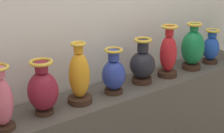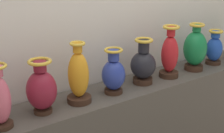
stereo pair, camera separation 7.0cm
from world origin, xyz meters
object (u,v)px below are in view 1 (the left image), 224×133
(vase_cobalt, at_px, (114,74))
(vase_emerald, at_px, (193,48))
(vase_rose, at_px, (1,101))
(vase_burgundy, at_px, (43,90))
(vase_onyx, at_px, (142,64))
(vase_crimson, at_px, (168,54))
(vase_sapphire, at_px, (211,48))
(vase_amber, at_px, (79,77))

(vase_cobalt, bearing_deg, vase_emerald, 0.01)
(vase_rose, relative_size, vase_burgundy, 1.09)
(vase_onyx, height_order, vase_emerald, vase_emerald)
(vase_burgundy, xyz_separation_m, vase_onyx, (0.80, 0.01, -0.01))
(vase_emerald, bearing_deg, vase_crimson, 179.25)
(vase_cobalt, bearing_deg, vase_crimson, 0.42)
(vase_emerald, bearing_deg, vase_sapphire, 1.61)
(vase_crimson, relative_size, vase_emerald, 1.05)
(vase_sapphire, bearing_deg, vase_amber, 179.92)
(vase_rose, relative_size, vase_onyx, 1.08)
(vase_crimson, bearing_deg, vase_sapphire, 0.37)
(vase_cobalt, xyz_separation_m, vase_emerald, (0.81, 0.00, 0.04))
(vase_amber, bearing_deg, vase_emerald, -0.47)
(vase_amber, relative_size, vase_emerald, 1.04)
(vase_onyx, xyz_separation_m, vase_emerald, (0.53, -0.02, 0.03))
(vase_amber, xyz_separation_m, vase_crimson, (0.80, -0.01, 0.01))
(vase_burgundy, relative_size, vase_onyx, 0.99)
(vase_rose, height_order, vase_emerald, vase_emerald)
(vase_amber, distance_m, vase_emerald, 1.08)
(vase_rose, bearing_deg, vase_burgundy, 7.01)
(vase_burgundy, bearing_deg, vase_emerald, -0.29)
(vase_burgundy, distance_m, vase_sapphire, 1.59)
(vase_burgundy, distance_m, vase_amber, 0.26)
(vase_crimson, xyz_separation_m, vase_emerald, (0.28, -0.00, -0.00))
(vase_amber, distance_m, vase_sapphire, 1.34)
(vase_amber, height_order, vase_onyx, vase_amber)
(vase_rose, bearing_deg, vase_emerald, 0.91)
(vase_amber, height_order, vase_emerald, vase_amber)
(vase_amber, height_order, vase_sapphire, vase_amber)
(vase_sapphire, bearing_deg, vase_burgundy, -179.98)
(vase_rose, xyz_separation_m, vase_sapphire, (1.85, 0.03, -0.03))
(vase_amber, relative_size, vase_cobalt, 1.27)
(vase_onyx, xyz_separation_m, vase_crimson, (0.25, -0.02, 0.03))
(vase_amber, distance_m, vase_crimson, 0.80)
(vase_sapphire, bearing_deg, vase_crimson, -179.63)
(vase_amber, distance_m, vase_onyx, 0.55)
(vase_burgundy, height_order, vase_sapphire, vase_burgundy)
(vase_onyx, distance_m, vase_crimson, 0.25)
(vase_burgundy, height_order, vase_onyx, vase_onyx)
(vase_cobalt, bearing_deg, vase_rose, -178.15)
(vase_cobalt, relative_size, vase_sapphire, 1.06)
(vase_emerald, bearing_deg, vase_cobalt, -179.99)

